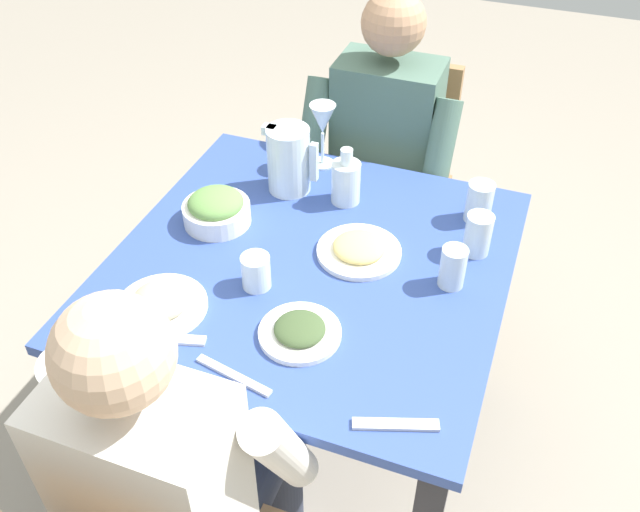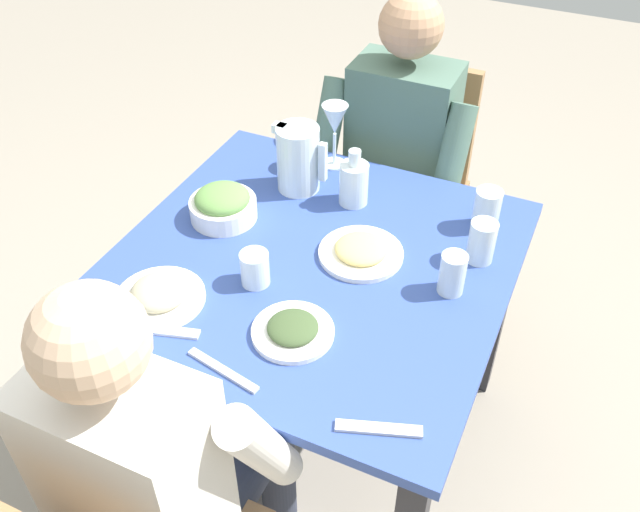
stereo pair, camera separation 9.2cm
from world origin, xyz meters
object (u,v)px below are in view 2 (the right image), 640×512
(plate_fries, at_px, (361,251))
(plate_beans, at_px, (159,294))
(chair_far, at_px, (407,177))
(water_glass_by_pitcher, at_px, (255,268))
(plate_dolmas, at_px, (293,330))
(oil_carafe, at_px, (353,185))
(diner_near, at_px, (167,458))
(water_pitcher, at_px, (298,158))
(diner_far, at_px, (390,171))
(water_glass_near_left, at_px, (482,242))
(water_glass_far_right, at_px, (118,330))
(water_glass_near_right, at_px, (452,274))
(water_glass_far_left, at_px, (487,209))
(wine_glass, at_px, (335,123))
(salad_bowl, at_px, (223,205))
(dining_table, at_px, (312,293))

(plate_fries, relative_size, plate_beans, 1.01)
(chair_far, relative_size, water_glass_by_pitcher, 10.27)
(plate_dolmas, xyz_separation_m, oil_carafe, (-0.07, 0.52, 0.04))
(chair_far, height_order, diner_near, diner_near)
(water_pitcher, bearing_deg, diner_far, 61.71)
(water_glass_near_left, relative_size, water_glass_far_right, 1.04)
(diner_near, xyz_separation_m, plate_fries, (0.15, 0.65, 0.10))
(plate_fries, distance_m, oil_carafe, 0.24)
(water_pitcher, height_order, water_glass_far_right, water_pitcher)
(water_glass_near_right, bearing_deg, water_glass_far_left, 87.78)
(diner_far, height_order, wine_glass, diner_far)
(diner_near, bearing_deg, oil_carafe, 86.88)
(salad_bowl, relative_size, water_glass_near_right, 1.68)
(chair_far, distance_m, oil_carafe, 0.59)
(diner_near, relative_size, wine_glass, 6.06)
(plate_fries, distance_m, water_glass_far_right, 0.62)
(dining_table, xyz_separation_m, plate_fries, (0.11, 0.07, 0.13))
(diner_far, relative_size, plate_beans, 5.60)
(water_glass_near_left, xyz_separation_m, oil_carafe, (-0.38, 0.09, 0.00))
(salad_bowl, distance_m, wine_glass, 0.41)
(water_glass_far_right, height_order, oil_carafe, oil_carafe)
(wine_glass, bearing_deg, oil_carafe, -50.94)
(water_glass_far_left, xyz_separation_m, water_glass_near_left, (0.02, -0.14, 0.00))
(water_glass_near_right, height_order, oil_carafe, oil_carafe)
(salad_bowl, bearing_deg, wine_glass, 65.42)
(chair_far, xyz_separation_m, plate_dolmas, (0.07, -1.03, 0.25))
(water_glass_near_left, height_order, water_glass_by_pitcher, water_glass_near_left)
(plate_fries, bearing_deg, water_glass_near_right, -7.24)
(plate_dolmas, xyz_separation_m, water_glass_by_pitcher, (-0.16, 0.12, 0.03))
(plate_fries, distance_m, wine_glass, 0.44)
(plate_beans, bearing_deg, water_glass_far_left, 43.88)
(plate_fries, height_order, water_glass_near_left, water_glass_near_left)
(plate_dolmas, xyz_separation_m, wine_glass, (-0.19, 0.67, 0.13))
(diner_near, height_order, water_glass_near_right, diner_near)
(diner_far, xyz_separation_m, plate_fries, (0.11, -0.52, 0.10))
(salad_bowl, distance_m, water_glass_by_pitcher, 0.28)
(water_glass_far_left, bearing_deg, diner_near, -114.20)
(plate_beans, bearing_deg, water_glass_near_left, 35.51)
(diner_near, distance_m, water_glass_near_right, 0.75)
(plate_fries, distance_m, water_glass_near_right, 0.25)
(salad_bowl, distance_m, water_glass_far_left, 0.69)
(plate_fries, bearing_deg, chair_far, 98.38)
(water_glass_near_right, xyz_separation_m, water_glass_by_pitcher, (-0.43, -0.17, -0.01))
(plate_fries, relative_size, water_glass_far_right, 2.00)
(water_glass_by_pitcher, distance_m, wine_glass, 0.56)
(water_glass_near_left, bearing_deg, water_glass_by_pitcher, -146.61)
(diner_far, bearing_deg, water_glass_far_right, -103.81)
(dining_table, xyz_separation_m, water_glass_far_left, (0.36, 0.32, 0.17))
(diner_far, height_order, water_glass_near_right, diner_far)
(water_glass_far_right, bearing_deg, plate_fries, 54.56)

